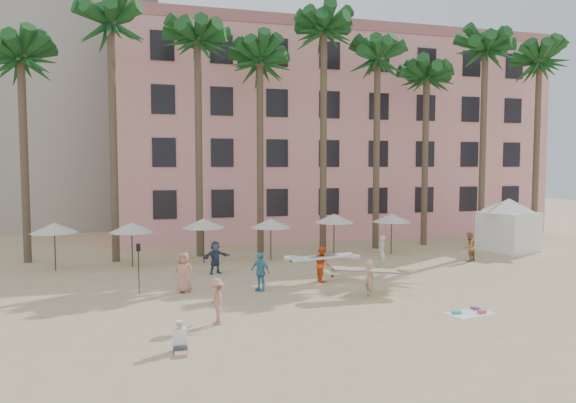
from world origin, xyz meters
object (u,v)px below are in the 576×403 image
at_px(pink_hotel, 324,140).
at_px(carrier_white, 322,263).
at_px(cabana, 509,220).
at_px(carrier_yellow, 370,275).

relative_size(pink_hotel, carrier_white, 11.11).
xyz_separation_m(cabana, carrier_yellow, (-13.92, -8.67, -1.13)).
relative_size(cabana, carrier_white, 1.78).
bearing_deg(carrier_yellow, cabana, 31.91).
height_order(pink_hotel, carrier_yellow, pink_hotel).
xyz_separation_m(pink_hotel, carrier_yellow, (-5.76, -22.93, -7.06)).
height_order(cabana, carrier_yellow, cabana).
relative_size(carrier_yellow, carrier_white, 1.09).
bearing_deg(cabana, carrier_white, -160.06).
relative_size(pink_hotel, cabana, 6.25).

